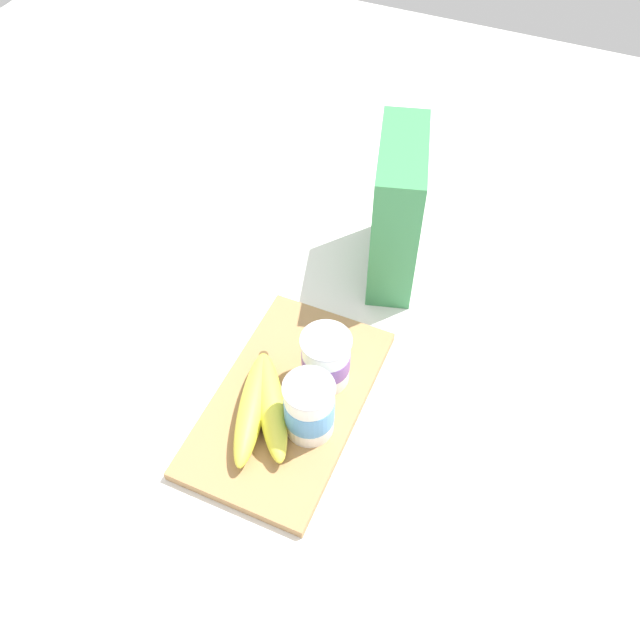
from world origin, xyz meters
name	(u,v)px	position (x,y,z in m)	size (l,w,h in m)	color
ground_plane	(289,405)	(0.00, 0.00, 0.00)	(2.40, 2.40, 0.00)	silver
cutting_board	(288,402)	(0.00, 0.00, 0.01)	(0.34, 0.20, 0.02)	#A37A4C
cereal_box	(397,210)	(-0.32, 0.04, 0.12)	(0.19, 0.07, 0.24)	#38844C
yogurt_cup_front	(326,359)	(-0.06, 0.03, 0.06)	(0.07, 0.07, 0.09)	white
yogurt_cup_back	(309,408)	(0.03, 0.05, 0.07)	(0.07, 0.07, 0.10)	white
banana_bunch	(262,406)	(0.04, -0.02, 0.04)	(0.19, 0.13, 0.04)	yellow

